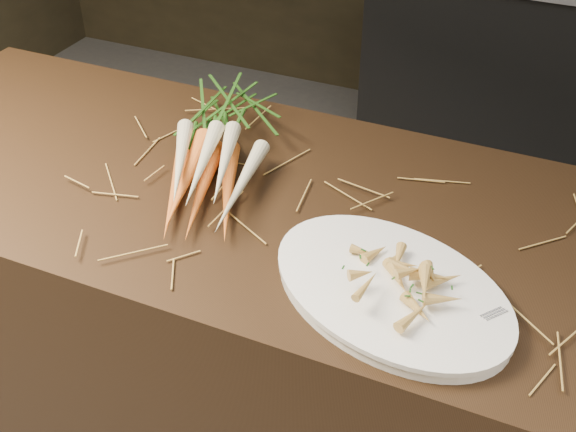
% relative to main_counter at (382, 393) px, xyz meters
% --- Properties ---
extents(main_counter, '(2.40, 0.70, 0.90)m').
position_rel_main_counter_xyz_m(main_counter, '(0.00, 0.00, 0.00)').
color(main_counter, black).
rests_on(main_counter, ground).
extents(straw_bedding, '(1.40, 0.60, 0.02)m').
position_rel_main_counter_xyz_m(straw_bedding, '(0.00, 0.00, 0.46)').
color(straw_bedding, olive).
rests_on(straw_bedding, main_counter).
extents(root_veg_bunch, '(0.35, 0.58, 0.10)m').
position_rel_main_counter_xyz_m(root_veg_bunch, '(-0.43, 0.09, 0.50)').
color(root_veg_bunch, '#CB4F1D').
rests_on(root_veg_bunch, main_counter).
extents(serving_platter, '(0.50, 0.42, 0.02)m').
position_rel_main_counter_xyz_m(serving_platter, '(0.03, -0.18, 0.46)').
color(serving_platter, white).
rests_on(serving_platter, main_counter).
extents(roasted_veg_heap, '(0.25, 0.22, 0.05)m').
position_rel_main_counter_xyz_m(roasted_veg_heap, '(0.03, -0.18, 0.50)').
color(roasted_veg_heap, '#AB8138').
rests_on(roasted_veg_heap, serving_platter).
extents(serving_fork, '(0.11, 0.13, 0.00)m').
position_rel_main_counter_xyz_m(serving_fork, '(0.16, -0.25, 0.47)').
color(serving_fork, silver).
rests_on(serving_fork, serving_platter).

